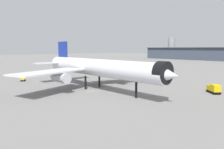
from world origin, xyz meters
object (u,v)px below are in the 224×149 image
at_px(baggage_cart_trailing, 168,79).
at_px(traffic_cone_near_nose, 196,89).
at_px(traffic_cone_wingtip, 131,76).
at_px(airliner_near_gate, 97,68).
at_px(baggage_tug_wing, 23,79).
at_px(service_truck_front, 214,89).

relative_size(baggage_cart_trailing, traffic_cone_near_nose, 4.60).
bearing_deg(traffic_cone_near_nose, traffic_cone_wingtip, 166.09).
relative_size(traffic_cone_near_nose, traffic_cone_wingtip, 1.03).
bearing_deg(airliner_near_gate, traffic_cone_wingtip, 113.90).
bearing_deg(baggage_cart_trailing, traffic_cone_near_nose, -176.92).
height_order(baggage_cart_trailing, traffic_cone_wingtip, baggage_cart_trailing).
height_order(baggage_tug_wing, baggage_cart_trailing, baggage_tug_wing).
distance_m(service_truck_front, baggage_tug_wing, 78.45).
bearing_deg(baggage_cart_trailing, traffic_cone_wingtip, 36.92).
relative_size(baggage_tug_wing, traffic_cone_wingtip, 5.89).
xyz_separation_m(baggage_cart_trailing, traffic_cone_near_nose, (18.77, -11.11, -0.66)).
relative_size(baggage_cart_trailing, traffic_cone_wingtip, 4.73).
xyz_separation_m(airliner_near_gate, traffic_cone_near_nose, (25.39, 25.18, -7.45)).
height_order(service_truck_front, traffic_cone_wingtip, service_truck_front).
xyz_separation_m(airliner_near_gate, service_truck_front, (32.19, 23.25, -6.17)).
distance_m(service_truck_front, baggage_cart_trailing, 28.71).
distance_m(airliner_near_gate, service_truck_front, 40.18).
height_order(service_truck_front, baggage_tug_wing, service_truck_front).
height_order(service_truck_front, traffic_cone_near_nose, service_truck_front).
xyz_separation_m(service_truck_front, baggage_tug_wing, (-70.06, -35.30, -0.62)).
distance_m(airliner_near_gate, traffic_cone_wingtip, 38.74).
distance_m(airliner_near_gate, baggage_tug_wing, 40.31).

